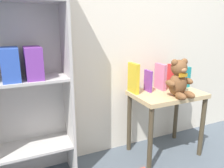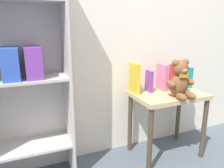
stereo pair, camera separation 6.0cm
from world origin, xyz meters
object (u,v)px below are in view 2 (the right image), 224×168
object	(u,v)px
bookshelf_side	(22,65)
book_standing_teal	(186,77)
book_standing_purple	(149,81)
display_table	(168,104)
teddy_bear	(180,80)
book_standing_red	(174,77)
book_standing_yellow	(134,78)
book_standing_pink	(162,77)

from	to	relation	value
bookshelf_side	book_standing_teal	distance (m)	1.40
book_standing_purple	book_standing_teal	xyz separation A→B (m)	(0.40, 0.01, 0.00)
display_table	teddy_bear	bearing A→B (deg)	-82.71
display_table	teddy_bear	distance (m)	0.26
bookshelf_side	display_table	world-z (taller)	bookshelf_side
bookshelf_side	book_standing_teal	world-z (taller)	bookshelf_side
bookshelf_side	book_standing_purple	xyz separation A→B (m)	(0.98, -0.02, -0.20)
display_table	book_standing_purple	size ratio (longest dim) A/B	3.26
book_standing_purple	book_standing_red	distance (m)	0.27
bookshelf_side	display_table	bearing A→B (deg)	-6.12
book_standing_purple	book_standing_red	bearing A→B (deg)	4.33
book_standing_yellow	book_standing_purple	size ratio (longest dim) A/B	1.37
book_standing_yellow	book_standing_teal	bearing A→B (deg)	-2.94
book_standing_purple	book_standing_red	world-z (taller)	book_standing_red
bookshelf_side	book_standing_purple	size ratio (longest dim) A/B	8.50
display_table	book_standing_teal	world-z (taller)	book_standing_teal
display_table	book_standing_purple	distance (m)	0.25
teddy_bear	book_standing_purple	size ratio (longest dim) A/B	1.64
book_standing_yellow	book_standing_red	bearing A→B (deg)	-2.36
book_standing_red	display_table	bearing A→B (deg)	-138.98
bookshelf_side	book_standing_red	size ratio (longest dim) A/B	7.38
bookshelf_side	book_standing_yellow	distance (m)	0.86
book_standing_purple	book_standing_pink	bearing A→B (deg)	5.17
teddy_bear	book_standing_pink	world-z (taller)	teddy_bear
display_table	book_standing_yellow	distance (m)	0.37
book_standing_red	book_standing_teal	distance (m)	0.13
book_standing_yellow	book_standing_pink	bearing A→B (deg)	-3.71
bookshelf_side	book_standing_pink	xyz separation A→B (m)	(1.12, -0.01, -0.18)
bookshelf_side	book_standing_yellow	xyz separation A→B (m)	(0.85, -0.01, -0.17)
book_standing_red	book_standing_teal	size ratio (longest dim) A/B	1.13
book_standing_yellow	book_standing_purple	xyz separation A→B (m)	(0.13, -0.02, -0.03)
book_standing_purple	book_standing_yellow	bearing A→B (deg)	173.73
book_standing_yellow	book_standing_teal	xyz separation A→B (m)	(0.54, -0.01, -0.03)
bookshelf_side	display_table	size ratio (longest dim) A/B	2.61
book_standing_purple	bookshelf_side	bearing A→B (deg)	179.76
book_standing_yellow	book_standing_purple	bearing A→B (deg)	-9.41
book_standing_pink	book_standing_red	xyz separation A→B (m)	(0.13, 0.01, -0.01)
book_standing_yellow	book_standing_purple	world-z (taller)	book_standing_yellow
display_table	book_standing_teal	bearing A→B (deg)	21.15
book_standing_purple	book_standing_teal	world-z (taller)	book_standing_teal
teddy_bear	book_standing_teal	xyz separation A→B (m)	(0.25, 0.22, -0.04)
bookshelf_side	book_standing_pink	distance (m)	1.13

